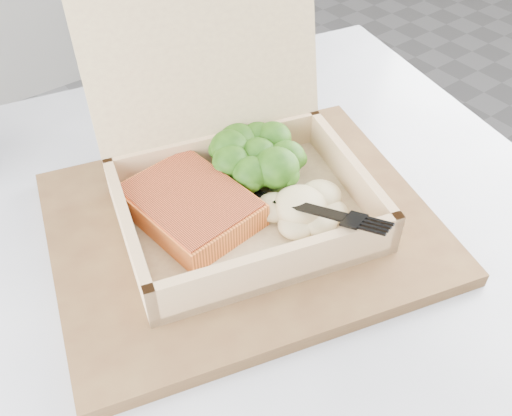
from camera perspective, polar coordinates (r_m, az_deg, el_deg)
cafe_table at (r=0.71m, az=-2.09°, el=-16.22°), size 0.95×0.95×0.73m
serving_tray at (r=0.59m, az=-1.38°, el=-1.81°), size 0.45×0.40×0.02m
takeout_container at (r=0.57m, az=-2.54°, el=5.31°), size 0.30×0.30×0.23m
salmon_fillet at (r=0.57m, az=-6.59°, el=0.19°), size 0.11×0.14×0.03m
broccoli_pile at (r=0.61m, az=0.20°, el=4.89°), size 0.11×0.11×0.04m
mashed_potatoes at (r=0.56m, az=4.42°, el=0.27°), size 0.09×0.08×0.03m
plastic_fork at (r=0.56m, az=2.45°, el=1.13°), size 0.06×0.15×0.03m
receipt at (r=0.73m, az=-6.28°, el=7.70°), size 0.13×0.15×0.00m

